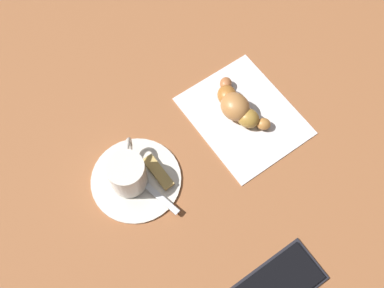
% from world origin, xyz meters
% --- Properties ---
extents(ground_plane, '(1.80, 1.80, 0.00)m').
position_xyz_m(ground_plane, '(0.00, 0.00, 0.00)').
color(ground_plane, '#995B35').
extents(saucer, '(0.14, 0.14, 0.01)m').
position_xyz_m(saucer, '(0.11, 0.00, 0.00)').
color(saucer, silver).
rests_on(saucer, ground).
extents(espresso_cup, '(0.06, 0.08, 0.06)m').
position_xyz_m(espresso_cup, '(0.12, -0.01, 0.04)').
color(espresso_cup, silver).
rests_on(espresso_cup, saucer).
extents(teaspoon, '(0.07, 0.13, 0.01)m').
position_xyz_m(teaspoon, '(0.11, -0.00, 0.01)').
color(teaspoon, silver).
rests_on(teaspoon, saucer).
extents(sugar_packet, '(0.03, 0.06, 0.01)m').
position_xyz_m(sugar_packet, '(0.07, 0.01, 0.01)').
color(sugar_packet, tan).
rests_on(sugar_packet, saucer).
extents(napkin, '(0.19, 0.22, 0.00)m').
position_xyz_m(napkin, '(-0.10, -0.03, 0.00)').
color(napkin, silver).
rests_on(napkin, ground).
extents(croissant, '(0.07, 0.12, 0.04)m').
position_xyz_m(croissant, '(-0.09, -0.04, 0.02)').
color(croissant, '#AF653A').
rests_on(croissant, napkin).
extents(cell_phone, '(0.15, 0.09, 0.01)m').
position_xyz_m(cell_phone, '(-0.01, 0.23, 0.00)').
color(cell_phone, black).
rests_on(cell_phone, ground).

